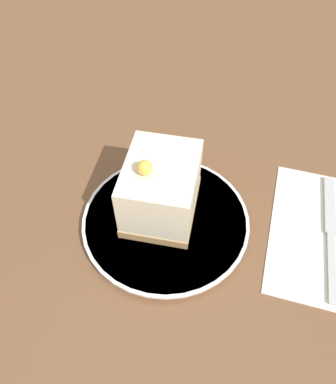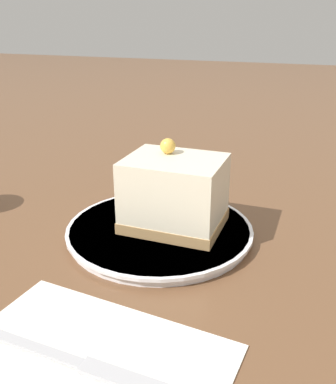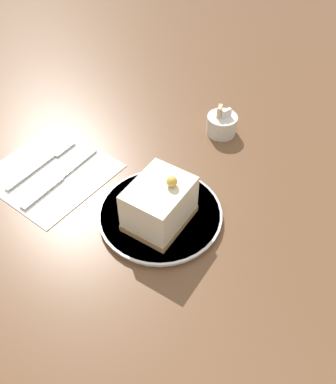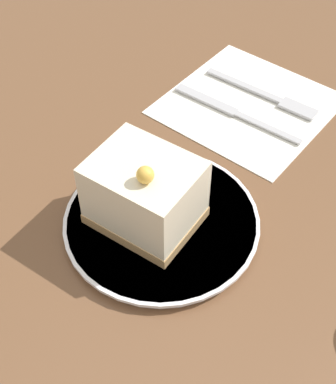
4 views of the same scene
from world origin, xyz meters
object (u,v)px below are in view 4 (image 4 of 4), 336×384
object	(u,v)px
fork	(270,96)
knife	(225,108)
cake_slice	(145,194)
plate	(162,222)

from	to	relation	value
fork	knife	world-z (taller)	same
cake_slice	fork	xyz separation A→B (m)	(-0.28, 0.01, -0.05)
cake_slice	fork	distance (m)	0.28
fork	knife	bearing A→B (deg)	-32.06
plate	knife	xyz separation A→B (m)	(-0.21, -0.04, -0.00)
fork	knife	size ratio (longest dim) A/B	0.89
plate	knife	distance (m)	0.21
plate	fork	world-z (taller)	plate
knife	cake_slice	bearing A→B (deg)	9.45
cake_slice	fork	size ratio (longest dim) A/B	0.64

